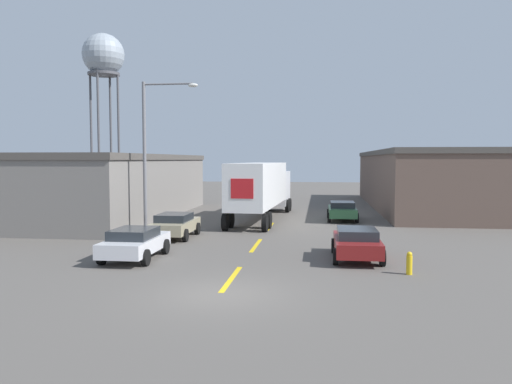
% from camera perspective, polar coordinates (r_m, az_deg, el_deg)
% --- Properties ---
extents(ground_plane, '(160.00, 160.00, 0.00)m').
position_cam_1_polar(ground_plane, '(16.18, -4.13, -11.55)').
color(ground_plane, '#56514C').
extents(road_centerline, '(0.20, 17.90, 0.01)m').
position_cam_1_polar(road_centerline, '(24.94, 0.00, -6.10)').
color(road_centerline, gold).
rests_on(road_centerline, ground_plane).
extents(warehouse_left, '(13.39, 21.36, 4.64)m').
position_cam_1_polar(warehouse_left, '(39.65, -19.00, 0.72)').
color(warehouse_left, slate).
rests_on(warehouse_left, ground_plane).
extents(warehouse_right, '(11.50, 27.40, 5.04)m').
position_cam_1_polar(warehouse_right, '(46.87, 20.05, 1.37)').
color(warehouse_right, brown).
rests_on(warehouse_right, ground_plane).
extents(semi_truck, '(3.45, 14.41, 4.03)m').
position_cam_1_polar(semi_truck, '(35.55, 0.74, 0.72)').
color(semi_truck, silver).
rests_on(semi_truck, ground_plane).
extents(parked_car_right_near, '(2.07, 4.17, 1.33)m').
position_cam_1_polar(parked_car_right_near, '(21.84, 11.44, -5.67)').
color(parked_car_right_near, maroon).
rests_on(parked_car_right_near, ground_plane).
extents(parked_car_left_far, '(2.07, 4.17, 1.33)m').
position_cam_1_polar(parked_car_left_far, '(27.62, -9.26, -3.68)').
color(parked_car_left_far, tan).
rests_on(parked_car_left_far, ground_plane).
extents(parked_car_right_far, '(2.07, 4.17, 1.33)m').
position_cam_1_polar(parked_car_right_far, '(35.42, 9.82, -2.06)').
color(parked_car_right_far, '#2D5B38').
rests_on(parked_car_right_far, ground_plane).
extents(parked_car_left_near, '(2.07, 4.17, 1.33)m').
position_cam_1_polar(parked_car_left_near, '(22.04, -13.67, -5.61)').
color(parked_car_left_near, silver).
rests_on(parked_car_left_near, ground_plane).
extents(water_tower, '(5.08, 5.08, 19.64)m').
position_cam_1_polar(water_tower, '(65.87, -17.04, 14.45)').
color(water_tower, '#47474C').
rests_on(water_tower, ground_plane).
extents(street_lamp, '(3.23, 0.32, 8.64)m').
position_cam_1_polar(street_lamp, '(28.98, -11.91, 5.19)').
color(street_lamp, slate).
rests_on(street_lamp, ground_plane).
extents(fire_hydrant, '(0.22, 0.22, 0.86)m').
position_cam_1_polar(fire_hydrant, '(19.51, 17.12, -7.78)').
color(fire_hydrant, gold).
rests_on(fire_hydrant, ground_plane).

